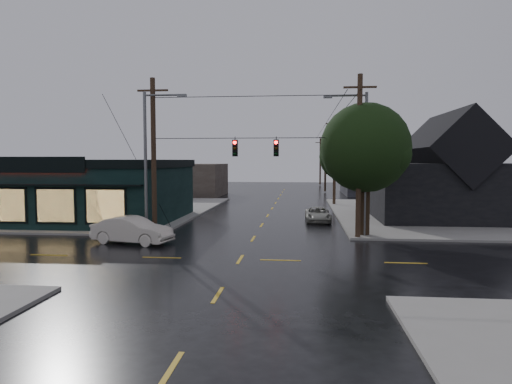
# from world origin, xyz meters

# --- Properties ---
(ground_plane) EXTENTS (160.00, 160.00, 0.00)m
(ground_plane) POSITION_xyz_m (0.00, 0.00, 0.00)
(ground_plane) COLOR black
(sidewalk_nw) EXTENTS (28.00, 28.00, 0.15)m
(sidewalk_nw) POSITION_xyz_m (-20.00, 20.00, 0.07)
(sidewalk_nw) COLOR gray
(sidewalk_nw) RESTS_ON ground
(sidewalk_ne) EXTENTS (28.00, 28.00, 0.15)m
(sidewalk_ne) POSITION_xyz_m (20.00, 20.00, 0.07)
(sidewalk_ne) COLOR gray
(sidewalk_ne) RESTS_ON ground
(pizza_shop) EXTENTS (16.30, 12.34, 4.90)m
(pizza_shop) POSITION_xyz_m (-15.00, 12.94, 2.56)
(pizza_shop) COLOR black
(pizza_shop) RESTS_ON ground
(ne_building) EXTENTS (12.60, 11.60, 8.75)m
(ne_building) POSITION_xyz_m (15.00, 17.00, 4.47)
(ne_building) COLOR black
(ne_building) RESTS_ON ground
(corner_tree) EXTENTS (5.69, 5.69, 8.40)m
(corner_tree) POSITION_xyz_m (7.00, 7.46, 5.67)
(corner_tree) COLOR black
(corner_tree) RESTS_ON ground
(utility_pole_nw) EXTENTS (2.00, 0.32, 10.15)m
(utility_pole_nw) POSITION_xyz_m (-6.50, 6.50, 0.00)
(utility_pole_nw) COLOR black
(utility_pole_nw) RESTS_ON ground
(utility_pole_ne) EXTENTS (2.00, 0.32, 10.15)m
(utility_pole_ne) POSITION_xyz_m (6.50, 6.50, 0.00)
(utility_pole_ne) COLOR black
(utility_pole_ne) RESTS_ON ground
(utility_pole_far_a) EXTENTS (2.00, 0.32, 9.65)m
(utility_pole_far_a) POSITION_xyz_m (6.50, 28.00, 0.00)
(utility_pole_far_a) COLOR black
(utility_pole_far_a) RESTS_ON ground
(utility_pole_far_b) EXTENTS (2.00, 0.32, 9.15)m
(utility_pole_far_b) POSITION_xyz_m (6.50, 48.00, 0.00)
(utility_pole_far_b) COLOR black
(utility_pole_far_b) RESTS_ON ground
(utility_pole_far_c) EXTENTS (2.00, 0.32, 9.15)m
(utility_pole_far_c) POSITION_xyz_m (6.50, 68.00, 0.00)
(utility_pole_far_c) COLOR black
(utility_pole_far_c) RESTS_ON ground
(span_signal_assembly) EXTENTS (13.00, 0.48, 1.23)m
(span_signal_assembly) POSITION_xyz_m (0.10, 6.50, 5.70)
(span_signal_assembly) COLOR black
(span_signal_assembly) RESTS_ON ground
(streetlight_nw) EXTENTS (5.40, 0.30, 9.15)m
(streetlight_nw) POSITION_xyz_m (-6.80, 5.80, 0.00)
(streetlight_nw) COLOR #5C5E60
(streetlight_nw) RESTS_ON ground
(streetlight_ne) EXTENTS (5.40, 0.30, 9.15)m
(streetlight_ne) POSITION_xyz_m (7.00, 7.20, 0.00)
(streetlight_ne) COLOR #5C5E60
(streetlight_ne) RESTS_ON ground
(bg_building_west) EXTENTS (12.00, 10.00, 4.40)m
(bg_building_west) POSITION_xyz_m (-14.00, 40.00, 2.20)
(bg_building_west) COLOR #3B302B
(bg_building_west) RESTS_ON ground
(bg_building_east) EXTENTS (14.00, 12.00, 5.60)m
(bg_building_east) POSITION_xyz_m (16.00, 45.00, 2.80)
(bg_building_east) COLOR black
(bg_building_east) RESTS_ON ground
(sedan_cream) EXTENTS (5.06, 2.69, 1.59)m
(sedan_cream) POSITION_xyz_m (-6.92, 3.63, 0.79)
(sedan_cream) COLOR beige
(sedan_cream) RESTS_ON ground
(suv_silver) EXTENTS (2.05, 4.25, 1.17)m
(suv_silver) POSITION_xyz_m (4.31, 14.25, 0.58)
(suv_silver) COLOR #9D9D91
(suv_silver) RESTS_ON ground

